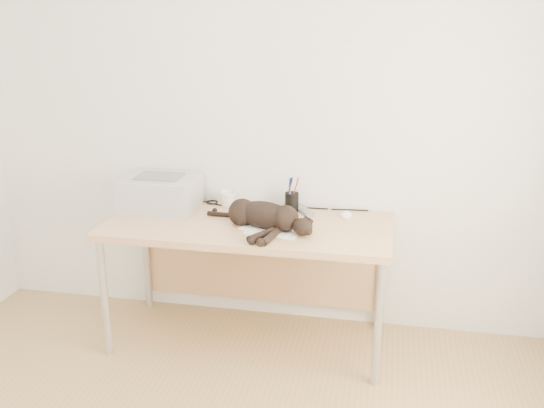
% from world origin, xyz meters
% --- Properties ---
extents(wall_back, '(3.50, 0.00, 3.50)m').
position_xyz_m(wall_back, '(0.00, 1.75, 1.30)').
color(wall_back, white).
rests_on(wall_back, floor).
extents(desk, '(1.60, 0.70, 0.74)m').
position_xyz_m(desk, '(0.00, 1.48, 0.61)').
color(desk, tan).
rests_on(desk, floor).
extents(printer, '(0.43, 0.37, 0.20)m').
position_xyz_m(printer, '(-0.57, 1.55, 0.84)').
color(printer, '#A6A6AB').
rests_on(printer, desk).
extents(papers, '(0.36, 0.29, 0.01)m').
position_xyz_m(papers, '(0.15, 1.31, 0.74)').
color(papers, white).
rests_on(papers, desk).
extents(cat, '(0.65, 0.45, 0.16)m').
position_xyz_m(cat, '(0.09, 1.33, 0.81)').
color(cat, black).
rests_on(cat, desk).
extents(mug, '(0.13, 0.13, 0.09)m').
position_xyz_m(mug, '(-0.19, 1.66, 0.79)').
color(mug, white).
rests_on(mug, desk).
extents(pen_cup, '(0.08, 0.08, 0.21)m').
position_xyz_m(pen_cup, '(0.21, 1.65, 0.80)').
color(pen_cup, black).
rests_on(pen_cup, desk).
extents(remote_grey, '(0.15, 0.20, 0.02)m').
position_xyz_m(remote_grey, '(0.28, 1.64, 0.75)').
color(remote_grey, slate).
rests_on(remote_grey, desk).
extents(remote_black, '(0.17, 0.19, 0.02)m').
position_xyz_m(remote_black, '(0.26, 1.39, 0.75)').
color(remote_black, black).
rests_on(remote_black, desk).
extents(mouse, '(0.07, 0.12, 0.04)m').
position_xyz_m(mouse, '(0.53, 1.62, 0.76)').
color(mouse, white).
rests_on(mouse, desk).
extents(cable_tangle, '(1.36, 0.09, 0.01)m').
position_xyz_m(cable_tangle, '(0.00, 1.70, 0.75)').
color(cable_tangle, black).
rests_on(cable_tangle, desk).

